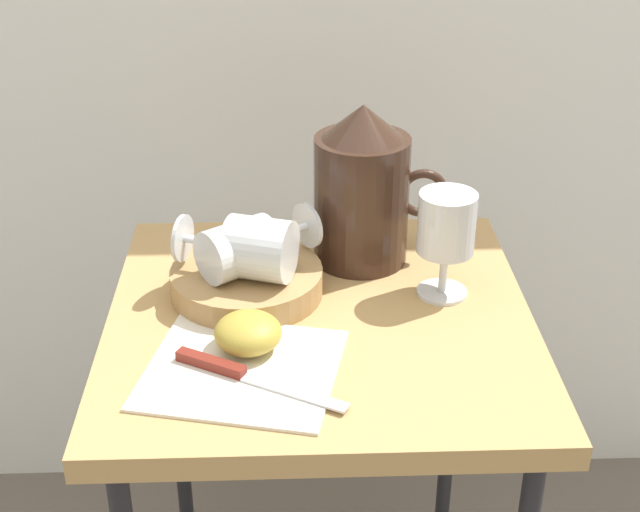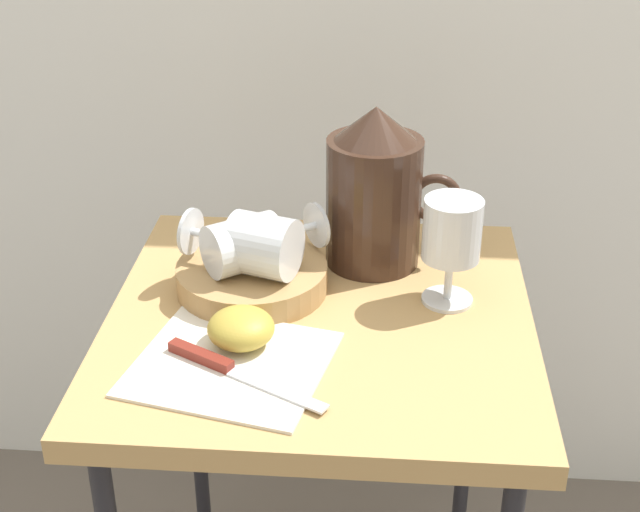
{
  "view_description": "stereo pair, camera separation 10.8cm",
  "coord_description": "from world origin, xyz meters",
  "px_view_note": "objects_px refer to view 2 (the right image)",
  "views": [
    {
      "loc": [
        -0.04,
        -0.95,
        1.26
      ],
      "look_at": [
        0.0,
        0.0,
        0.75
      ],
      "focal_mm": 51.28,
      "sensor_mm": 36.0,
      "label": 1
    },
    {
      "loc": [
        0.07,
        -0.95,
        1.26
      ],
      "look_at": [
        0.0,
        0.0,
        0.75
      ],
      "focal_mm": 51.28,
      "sensor_mm": 36.0,
      "label": 2
    }
  ],
  "objects_px": {
    "table": "(320,359)",
    "wine_glass_tipped_far": "(247,244)",
    "basket_tray": "(252,278)",
    "wine_glass_upright": "(452,236)",
    "wine_glass_tipped_near": "(260,245)",
    "knife": "(222,366)",
    "apple_half_left": "(241,328)",
    "pitcher": "(374,201)"
  },
  "relations": [
    {
      "from": "table",
      "to": "pitcher",
      "type": "xyz_separation_m",
      "value": [
        0.06,
        0.14,
        0.16
      ]
    },
    {
      "from": "apple_half_left",
      "to": "wine_glass_upright",
      "type": "bearing_deg",
      "value": 26.7
    },
    {
      "from": "table",
      "to": "knife",
      "type": "relative_size",
      "value": 3.55
    },
    {
      "from": "pitcher",
      "to": "wine_glass_upright",
      "type": "bearing_deg",
      "value": -46.13
    },
    {
      "from": "pitcher",
      "to": "apple_half_left",
      "type": "height_order",
      "value": "pitcher"
    },
    {
      "from": "pitcher",
      "to": "wine_glass_upright",
      "type": "height_order",
      "value": "pitcher"
    },
    {
      "from": "wine_glass_upright",
      "to": "wine_glass_tipped_far",
      "type": "relative_size",
      "value": 0.86
    },
    {
      "from": "basket_tray",
      "to": "wine_glass_upright",
      "type": "height_order",
      "value": "wine_glass_upright"
    },
    {
      "from": "wine_glass_tipped_near",
      "to": "wine_glass_tipped_far",
      "type": "relative_size",
      "value": 0.98
    },
    {
      "from": "wine_glass_tipped_far",
      "to": "apple_half_left",
      "type": "xyz_separation_m",
      "value": [
        0.01,
        -0.12,
        -0.04
      ]
    },
    {
      "from": "wine_glass_tipped_far",
      "to": "wine_glass_upright",
      "type": "bearing_deg",
      "value": -0.71
    },
    {
      "from": "pitcher",
      "to": "wine_glass_tipped_near",
      "type": "bearing_deg",
      "value": -141.78
    },
    {
      "from": "table",
      "to": "basket_tray",
      "type": "height_order",
      "value": "basket_tray"
    },
    {
      "from": "knife",
      "to": "apple_half_left",
      "type": "bearing_deg",
      "value": 75.37
    },
    {
      "from": "basket_tray",
      "to": "wine_glass_tipped_near",
      "type": "distance_m",
      "value": 0.06
    },
    {
      "from": "apple_half_left",
      "to": "knife",
      "type": "relative_size",
      "value": 0.41
    },
    {
      "from": "wine_glass_tipped_far",
      "to": "apple_half_left",
      "type": "height_order",
      "value": "wine_glass_tipped_far"
    },
    {
      "from": "basket_tray",
      "to": "wine_glass_tipped_far",
      "type": "height_order",
      "value": "wine_glass_tipped_far"
    },
    {
      "from": "wine_glass_upright",
      "to": "wine_glass_tipped_far",
      "type": "xyz_separation_m",
      "value": [
        -0.25,
        0.0,
        -0.02
      ]
    },
    {
      "from": "table",
      "to": "apple_half_left",
      "type": "relative_size",
      "value": 8.72
    },
    {
      "from": "basket_tray",
      "to": "table",
      "type": "bearing_deg",
      "value": -29.83
    },
    {
      "from": "apple_half_left",
      "to": "table",
      "type": "bearing_deg",
      "value": 43.02
    },
    {
      "from": "table",
      "to": "apple_half_left",
      "type": "bearing_deg",
      "value": -136.98
    },
    {
      "from": "table",
      "to": "basket_tray",
      "type": "relative_size",
      "value": 3.52
    },
    {
      "from": "table",
      "to": "wine_glass_upright",
      "type": "distance_m",
      "value": 0.23
    },
    {
      "from": "basket_tray",
      "to": "knife",
      "type": "bearing_deg",
      "value": -92.3
    },
    {
      "from": "table",
      "to": "wine_glass_tipped_far",
      "type": "height_order",
      "value": "wine_glass_tipped_far"
    },
    {
      "from": "basket_tray",
      "to": "apple_half_left",
      "type": "height_order",
      "value": "apple_half_left"
    },
    {
      "from": "wine_glass_upright",
      "to": "apple_half_left",
      "type": "bearing_deg",
      "value": -153.3
    },
    {
      "from": "wine_glass_upright",
      "to": "wine_glass_tipped_far",
      "type": "bearing_deg",
      "value": 179.29
    },
    {
      "from": "wine_glass_tipped_near",
      "to": "knife",
      "type": "height_order",
      "value": "wine_glass_tipped_near"
    },
    {
      "from": "basket_tray",
      "to": "wine_glass_upright",
      "type": "xyz_separation_m",
      "value": [
        0.25,
        -0.01,
        0.07
      ]
    },
    {
      "from": "knife",
      "to": "wine_glass_tipped_far",
      "type": "bearing_deg",
      "value": 88.82
    },
    {
      "from": "pitcher",
      "to": "wine_glass_tipped_far",
      "type": "bearing_deg",
      "value": -148.13
    },
    {
      "from": "table",
      "to": "knife",
      "type": "xyz_separation_m",
      "value": [
        -0.1,
        -0.13,
        0.08
      ]
    },
    {
      "from": "wine_glass_tipped_near",
      "to": "wine_glass_tipped_far",
      "type": "bearing_deg",
      "value": 147.01
    },
    {
      "from": "wine_glass_tipped_near",
      "to": "wine_glass_tipped_far",
      "type": "height_order",
      "value": "wine_glass_tipped_near"
    },
    {
      "from": "wine_glass_tipped_near",
      "to": "knife",
      "type": "distance_m",
      "value": 0.18
    },
    {
      "from": "knife",
      "to": "wine_glass_tipped_near",
      "type": "bearing_deg",
      "value": 82.54
    },
    {
      "from": "apple_half_left",
      "to": "pitcher",
      "type": "bearing_deg",
      "value": 56.65
    },
    {
      "from": "table",
      "to": "wine_glass_upright",
      "type": "relative_size",
      "value": 4.87
    },
    {
      "from": "wine_glass_upright",
      "to": "apple_half_left",
      "type": "xyz_separation_m",
      "value": [
        -0.24,
        -0.12,
        -0.07
      ]
    }
  ]
}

